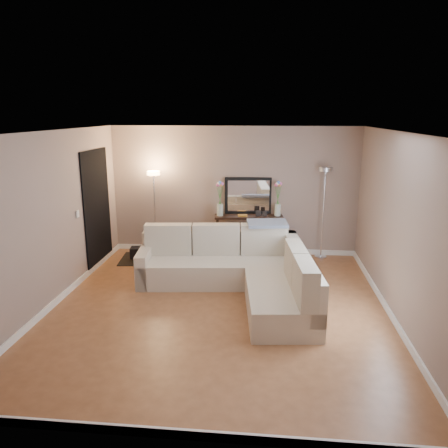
# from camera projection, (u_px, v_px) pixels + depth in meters

# --- Properties ---
(floor) EXTENTS (5.00, 5.50, 0.01)m
(floor) POSITION_uv_depth(u_px,v_px,m) (219.00, 308.00, 6.56)
(floor) COLOR #985D37
(floor) RESTS_ON ground
(ceiling) EXTENTS (5.00, 5.50, 0.01)m
(ceiling) POSITION_uv_depth(u_px,v_px,m) (218.00, 131.00, 5.92)
(ceiling) COLOR white
(ceiling) RESTS_ON ground
(wall_back) EXTENTS (5.00, 0.02, 2.60)m
(wall_back) POSITION_uv_depth(u_px,v_px,m) (234.00, 191.00, 8.90)
(wall_back) COLOR gray
(wall_back) RESTS_ON ground
(wall_front) EXTENTS (5.00, 0.02, 2.60)m
(wall_front) POSITION_uv_depth(u_px,v_px,m) (180.00, 307.00, 3.58)
(wall_front) COLOR gray
(wall_front) RESTS_ON ground
(wall_left) EXTENTS (0.02, 5.50, 2.60)m
(wall_left) POSITION_uv_depth(u_px,v_px,m) (51.00, 220.00, 6.48)
(wall_left) COLOR gray
(wall_left) RESTS_ON ground
(wall_right) EXTENTS (0.02, 5.50, 2.60)m
(wall_right) POSITION_uv_depth(u_px,v_px,m) (400.00, 229.00, 5.99)
(wall_right) COLOR gray
(wall_right) RESTS_ON ground
(baseboard_back) EXTENTS (5.00, 0.03, 0.10)m
(baseboard_back) POSITION_uv_depth(u_px,v_px,m) (233.00, 250.00, 9.19)
(baseboard_back) COLOR white
(baseboard_back) RESTS_ON ground
(baseboard_front) EXTENTS (5.00, 0.03, 0.10)m
(baseboard_front) POSITION_uv_depth(u_px,v_px,m) (184.00, 434.00, 3.91)
(baseboard_front) COLOR white
(baseboard_front) RESTS_ON ground
(baseboard_left) EXTENTS (0.03, 5.50, 0.10)m
(baseboard_left) POSITION_uv_depth(u_px,v_px,m) (60.00, 298.00, 6.79)
(baseboard_left) COLOR white
(baseboard_left) RESTS_ON ground
(baseboard_right) EXTENTS (0.03, 5.50, 0.10)m
(baseboard_right) POSITION_uv_depth(u_px,v_px,m) (389.00, 312.00, 6.31)
(baseboard_right) COLOR white
(baseboard_right) RESTS_ON ground
(doorway) EXTENTS (0.02, 1.20, 2.20)m
(doorway) POSITION_uv_depth(u_px,v_px,m) (97.00, 209.00, 8.17)
(doorway) COLOR black
(doorway) RESTS_ON ground
(switch_plate) EXTENTS (0.02, 0.08, 0.12)m
(switch_plate) POSITION_uv_depth(u_px,v_px,m) (78.00, 214.00, 7.33)
(switch_plate) COLOR white
(switch_plate) RESTS_ON ground
(sectional_sofa) EXTENTS (2.99, 2.70, 0.96)m
(sectional_sofa) POSITION_uv_depth(u_px,v_px,m) (241.00, 270.00, 7.12)
(sectional_sofa) COLOR beige
(sectional_sofa) RESTS_ON floor
(throw_blanket) EXTENTS (0.74, 0.50, 0.09)m
(throw_blanket) POSITION_uv_depth(u_px,v_px,m) (267.00, 223.00, 7.62)
(throw_blanket) COLOR gray
(throw_blanket) RESTS_ON sectional_sofa
(console_table) EXTENTS (1.40, 0.50, 0.84)m
(console_table) POSITION_uv_depth(u_px,v_px,m) (244.00, 233.00, 8.87)
(console_table) COLOR black
(console_table) RESTS_ON floor
(leaning_mirror) EXTENTS (0.97, 0.14, 0.76)m
(leaning_mirror) POSITION_uv_depth(u_px,v_px,m) (248.00, 196.00, 8.85)
(leaning_mirror) COLOR black
(leaning_mirror) RESTS_ON console_table
(table_decor) EXTENTS (0.58, 0.14, 0.14)m
(table_decor) POSITION_uv_depth(u_px,v_px,m) (249.00, 215.00, 8.73)
(table_decor) COLOR orange
(table_decor) RESTS_ON console_table
(flower_vase_left) EXTENTS (0.16, 0.14, 0.72)m
(flower_vase_left) POSITION_uv_depth(u_px,v_px,m) (220.00, 201.00, 8.70)
(flower_vase_left) COLOR silver
(flower_vase_left) RESTS_ON console_table
(flower_vase_right) EXTENTS (0.16, 0.14, 0.72)m
(flower_vase_right) POSITION_uv_depth(u_px,v_px,m) (278.00, 201.00, 8.71)
(flower_vase_right) COLOR silver
(flower_vase_right) RESTS_ON console_table
(floor_lamp_lit) EXTENTS (0.27, 0.27, 1.73)m
(floor_lamp_lit) POSITION_uv_depth(u_px,v_px,m) (154.00, 196.00, 8.76)
(floor_lamp_lit) COLOR silver
(floor_lamp_lit) RESTS_ON floor
(floor_lamp_unlit) EXTENTS (0.28, 0.28, 1.83)m
(floor_lamp_unlit) POSITION_uv_depth(u_px,v_px,m) (324.00, 195.00, 8.52)
(floor_lamp_unlit) COLOR silver
(floor_lamp_unlit) RESTS_ON floor
(charcoal_rug) EXTENTS (1.21, 0.95, 0.02)m
(charcoal_rug) POSITION_uv_depth(u_px,v_px,m) (150.00, 259.00, 8.74)
(charcoal_rug) COLOR black
(charcoal_rug) RESTS_ON floor
(black_bag) EXTENTS (0.34, 0.26, 0.21)m
(black_bag) POSITION_uv_depth(u_px,v_px,m) (139.00, 252.00, 8.61)
(black_bag) COLOR black
(black_bag) RESTS_ON charcoal_rug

